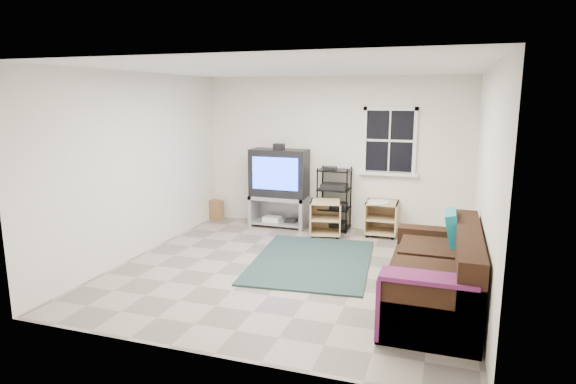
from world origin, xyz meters
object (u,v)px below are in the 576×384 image
(side_table_left, at_px, (326,217))
(side_table_right, at_px, (382,215))
(av_rack, at_px, (334,203))
(sofa, at_px, (437,277))
(tv_unit, at_px, (279,181))

(side_table_left, distance_m, side_table_right, 0.92)
(av_rack, xyz_separation_m, sofa, (1.77, -2.68, -0.13))
(av_rack, height_order, side_table_right, av_rack)
(tv_unit, distance_m, side_table_right, 1.86)
(tv_unit, bearing_deg, side_table_left, -17.84)
(side_table_right, bearing_deg, sofa, -70.18)
(tv_unit, relative_size, side_table_left, 2.50)
(side_table_left, height_order, side_table_right, side_table_right)
(tv_unit, height_order, side_table_left, tv_unit)
(tv_unit, xyz_separation_m, side_table_left, (0.92, -0.30, -0.49))
(tv_unit, xyz_separation_m, sofa, (2.74, -2.63, -0.47))
(tv_unit, relative_size, av_rack, 1.35)
(side_table_right, bearing_deg, side_table_left, -160.66)
(tv_unit, distance_m, av_rack, 1.03)
(side_table_left, bearing_deg, side_table_right, 19.34)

